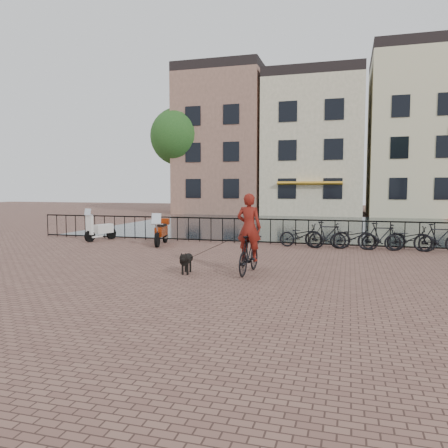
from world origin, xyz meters
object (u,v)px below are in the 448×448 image
(cyclist, at_px, (249,238))
(motorcycle, at_px, (161,228))
(dog, at_px, (186,262))
(scooter, at_px, (101,224))

(cyclist, height_order, motorcycle, cyclist)
(cyclist, height_order, dog, cyclist)
(cyclist, relative_size, motorcycle, 1.29)
(scooter, bearing_deg, dog, -27.76)
(cyclist, bearing_deg, motorcycle, -42.32)
(dog, xyz_separation_m, motorcycle, (-3.01, 5.11, 0.37))
(cyclist, distance_m, motorcycle, 6.58)
(motorcycle, distance_m, scooter, 3.17)
(cyclist, relative_size, scooter, 1.54)
(cyclist, bearing_deg, scooter, -31.40)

